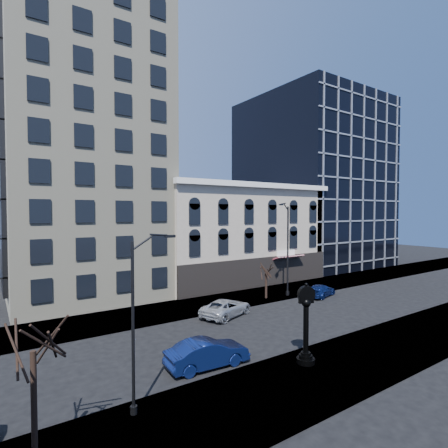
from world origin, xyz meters
TOP-DOWN VIEW (x-y plane):
  - ground at (0.00, 0.00)m, footprint 160.00×160.00m
  - sidewalk_far at (0.00, 8.00)m, footprint 160.00×6.00m
  - sidewalk_near at (0.00, -8.00)m, footprint 160.00×6.00m
  - cream_tower at (-6.11, 18.88)m, footprint 15.90×15.40m
  - victorian_row at (12.00, 15.89)m, footprint 22.60×11.19m
  - glass_office at (32.00, 20.91)m, footprint 20.00×20.15m
  - street_clock at (0.55, -6.73)m, footprint 1.08×1.08m
  - street_lamp_near at (-9.07, -6.02)m, footprint 2.09×0.45m
  - street_lamp_far at (10.90, 5.70)m, footprint 2.44×1.29m
  - bare_tree_near at (-13.64, -7.31)m, footprint 3.87×3.87m
  - bare_tree_far at (8.90, 6.40)m, footprint 2.44×2.44m
  - car_near_b at (-4.39, -3.69)m, footprint 5.04×2.04m
  - car_far_a at (2.14, 3.88)m, footprint 5.83×4.17m
  - car_far_b at (14.46, 3.96)m, footprint 4.78×3.01m

SIDE VIEW (x-z plane):
  - ground at x=0.00m, z-range 0.00..0.00m
  - sidewalk_far at x=0.00m, z-range 0.00..0.12m
  - sidewalk_near at x=0.00m, z-range 0.00..0.12m
  - car_far_b at x=14.46m, z-range 0.00..1.29m
  - car_far_a at x=2.14m, z-range 0.00..1.47m
  - car_near_b at x=-4.39m, z-range 0.00..1.63m
  - street_clock at x=0.55m, z-range -0.11..4.66m
  - bare_tree_far at x=8.90m, z-range 1.17..5.36m
  - bare_tree_near at x=-13.64m, z-range 1.82..8.47m
  - victorian_row at x=12.00m, z-range -0.25..12.25m
  - street_lamp_near at x=-9.07m, z-range 2.18..10.27m
  - street_lamp_far at x=10.90m, z-range 2.68..12.72m
  - glass_office at x=32.00m, z-range 0.00..28.00m
  - cream_tower at x=-6.11m, z-range -1.93..40.57m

